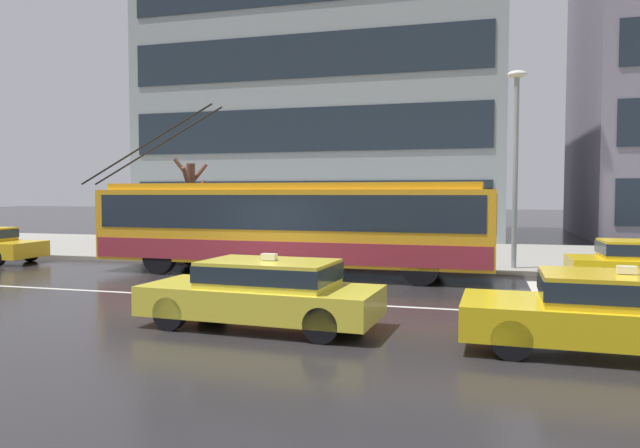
{
  "coord_description": "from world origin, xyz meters",
  "views": [
    {
      "loc": [
        5.88,
        -14.1,
        2.52
      ],
      "look_at": [
        1.04,
        3.29,
        1.57
      ],
      "focal_mm": 33.0,
      "sensor_mm": 36.0,
      "label": 1
    }
  ],
  "objects_px": {
    "trolleybus": "(290,224)",
    "street_lamp": "(516,151)",
    "street_tree_bare": "(191,203)",
    "taxi_oncoming_far": "(618,310)",
    "bus_shelter": "(275,208)",
    "pedestrian_at_shelter": "(284,213)",
    "taxi_oncoming_near": "(264,290)",
    "pedestrian_approaching_curb": "(235,213)"
  },
  "relations": [
    {
      "from": "bus_shelter",
      "to": "pedestrian_at_shelter",
      "type": "relative_size",
      "value": 1.85
    },
    {
      "from": "pedestrian_at_shelter",
      "to": "street_tree_bare",
      "type": "height_order",
      "value": "street_tree_bare"
    },
    {
      "from": "street_tree_bare",
      "to": "trolleybus",
      "type": "bearing_deg",
      "value": -31.93
    },
    {
      "from": "trolleybus",
      "to": "pedestrian_approaching_curb",
      "type": "xyz_separation_m",
      "value": [
        -3.19,
        3.0,
        0.23
      ]
    },
    {
      "from": "taxi_oncoming_near",
      "to": "street_tree_bare",
      "type": "height_order",
      "value": "street_tree_bare"
    },
    {
      "from": "pedestrian_approaching_curb",
      "to": "street_tree_bare",
      "type": "height_order",
      "value": "street_tree_bare"
    },
    {
      "from": "trolleybus",
      "to": "taxi_oncoming_far",
      "type": "distance_m",
      "value": 10.65
    },
    {
      "from": "street_tree_bare",
      "to": "taxi_oncoming_far",
      "type": "bearing_deg",
      "value": -38.91
    },
    {
      "from": "pedestrian_approaching_curb",
      "to": "bus_shelter",
      "type": "bearing_deg",
      "value": 14.19
    },
    {
      "from": "trolleybus",
      "to": "taxi_oncoming_near",
      "type": "relative_size",
      "value": 2.97
    },
    {
      "from": "taxi_oncoming_near",
      "to": "bus_shelter",
      "type": "xyz_separation_m",
      "value": [
        -3.54,
        10.33,
        1.25
      ]
    },
    {
      "from": "pedestrian_at_shelter",
      "to": "taxi_oncoming_near",
      "type": "bearing_deg",
      "value": -72.78
    },
    {
      "from": "trolleybus",
      "to": "bus_shelter",
      "type": "distance_m",
      "value": 3.81
    },
    {
      "from": "trolleybus",
      "to": "street_lamp",
      "type": "xyz_separation_m",
      "value": [
        6.69,
        2.33,
        2.28
      ]
    },
    {
      "from": "taxi_oncoming_near",
      "to": "taxi_oncoming_far",
      "type": "distance_m",
      "value": 5.99
    },
    {
      "from": "taxi_oncoming_far",
      "to": "street_tree_bare",
      "type": "relative_size",
      "value": 1.24
    },
    {
      "from": "pedestrian_at_shelter",
      "to": "pedestrian_approaching_curb",
      "type": "xyz_separation_m",
      "value": [
        -1.58,
        -1.04,
        0.04
      ]
    },
    {
      "from": "pedestrian_approaching_curb",
      "to": "street_tree_bare",
      "type": "bearing_deg",
      "value": 174.99
    },
    {
      "from": "taxi_oncoming_near",
      "to": "street_tree_bare",
      "type": "relative_size",
      "value": 1.22
    },
    {
      "from": "taxi_oncoming_far",
      "to": "bus_shelter",
      "type": "xyz_separation_m",
      "value": [
        -9.53,
        10.59,
        1.25
      ]
    },
    {
      "from": "taxi_oncoming_near",
      "to": "pedestrian_at_shelter",
      "type": "height_order",
      "value": "pedestrian_at_shelter"
    },
    {
      "from": "pedestrian_approaching_curb",
      "to": "street_lamp",
      "type": "height_order",
      "value": "street_lamp"
    },
    {
      "from": "trolleybus",
      "to": "pedestrian_at_shelter",
      "type": "height_order",
      "value": "trolleybus"
    },
    {
      "from": "taxi_oncoming_far",
      "to": "street_lamp",
      "type": "relative_size",
      "value": 0.75
    },
    {
      "from": "pedestrian_approaching_curb",
      "to": "street_lamp",
      "type": "xyz_separation_m",
      "value": [
        9.89,
        -0.67,
        2.05
      ]
    },
    {
      "from": "taxi_oncoming_near",
      "to": "pedestrian_approaching_curb",
      "type": "relative_size",
      "value": 2.22
    },
    {
      "from": "trolleybus",
      "to": "pedestrian_approaching_curb",
      "type": "bearing_deg",
      "value": 136.74
    },
    {
      "from": "pedestrian_approaching_curb",
      "to": "pedestrian_at_shelter",
      "type": "bearing_deg",
      "value": 33.42
    },
    {
      "from": "bus_shelter",
      "to": "pedestrian_approaching_curb",
      "type": "height_order",
      "value": "bus_shelter"
    },
    {
      "from": "taxi_oncoming_far",
      "to": "street_lamp",
      "type": "bearing_deg",
      "value": 96.5
    },
    {
      "from": "bus_shelter",
      "to": "street_lamp",
      "type": "xyz_separation_m",
      "value": [
        8.44,
        -1.04,
        1.89
      ]
    },
    {
      "from": "pedestrian_approaching_curb",
      "to": "street_tree_bare",
      "type": "distance_m",
      "value": 1.93
    },
    {
      "from": "taxi_oncoming_near",
      "to": "pedestrian_at_shelter",
      "type": "bearing_deg",
      "value": 107.22
    },
    {
      "from": "pedestrian_at_shelter",
      "to": "taxi_oncoming_far",
      "type": "bearing_deg",
      "value": -50.16
    },
    {
      "from": "taxi_oncoming_far",
      "to": "trolleybus",
      "type": "bearing_deg",
      "value": 137.15
    },
    {
      "from": "trolleybus",
      "to": "pedestrian_approaching_curb",
      "type": "height_order",
      "value": "trolleybus"
    },
    {
      "from": "pedestrian_approaching_curb",
      "to": "street_lamp",
      "type": "relative_size",
      "value": 0.33
    },
    {
      "from": "pedestrian_approaching_curb",
      "to": "street_lamp",
      "type": "bearing_deg",
      "value": -3.87
    },
    {
      "from": "trolleybus",
      "to": "bus_shelter",
      "type": "height_order",
      "value": "trolleybus"
    },
    {
      "from": "bus_shelter",
      "to": "street_lamp",
      "type": "distance_m",
      "value": 8.71
    },
    {
      "from": "trolleybus",
      "to": "street_tree_bare",
      "type": "distance_m",
      "value": 6.02
    },
    {
      "from": "trolleybus",
      "to": "street_tree_bare",
      "type": "relative_size",
      "value": 3.63
    }
  ]
}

